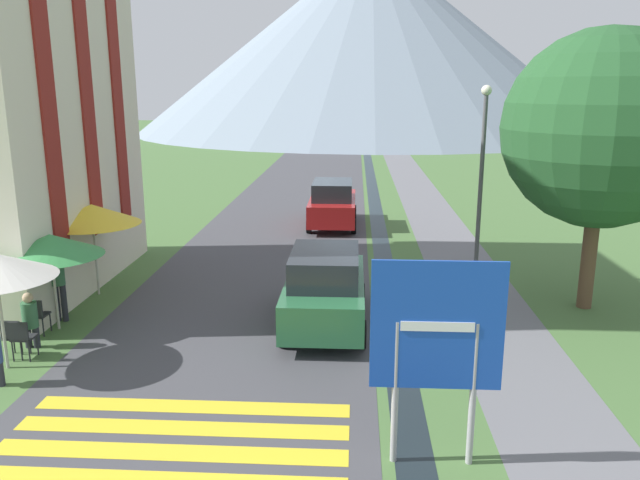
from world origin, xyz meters
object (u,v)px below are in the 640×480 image
at_px(streetlamp, 482,170).
at_px(person_seated_near, 30,317).
at_px(cafe_chair_near_left, 22,336).
at_px(person_standing_terrace, 58,281).
at_px(parked_car_near, 325,288).
at_px(cafe_umbrella_middle_green, 50,245).
at_px(cafe_umbrella_rear_yellow, 92,214).
at_px(tree_by_path, 602,129).
at_px(road_sign, 437,340).
at_px(parked_car_far, 333,204).
at_px(cafe_chair_middle, 36,313).
at_px(cafe_chair_near_right, 14,335).

bearing_deg(streetlamp, person_seated_near, -153.29).
relative_size(cafe_chair_near_left, streetlamp, 0.16).
xyz_separation_m(person_seated_near, person_standing_terrace, (-0.10, 1.55, 0.32)).
distance_m(parked_car_near, cafe_umbrella_middle_green, 6.22).
bearing_deg(cafe_umbrella_rear_yellow, tree_by_path, -1.24).
distance_m(person_seated_near, streetlamp, 11.76).
relative_size(road_sign, tree_by_path, 0.46).
relative_size(parked_car_far, streetlamp, 0.79).
bearing_deg(parked_car_far, person_standing_terrace, -119.27).
height_order(cafe_chair_middle, tree_by_path, tree_by_path).
bearing_deg(parked_car_near, cafe_umbrella_middle_green, -174.71).
height_order(cafe_chair_near_left, streetlamp, streetlamp).
relative_size(cafe_umbrella_rear_yellow, person_standing_terrace, 1.44).
height_order(parked_car_near, cafe_chair_middle, parked_car_near).
bearing_deg(road_sign, cafe_chair_near_left, 158.32).
bearing_deg(streetlamp, road_sign, -104.24).
bearing_deg(cafe_umbrella_middle_green, streetlamp, 21.96).
bearing_deg(person_standing_terrace, parked_car_far, 60.73).
bearing_deg(cafe_chair_middle, streetlamp, 14.79).
distance_m(parked_car_far, person_seated_near, 13.68).
bearing_deg(cafe_chair_near_right, cafe_umbrella_rear_yellow, 81.63).
height_order(parked_car_far, cafe_chair_middle, parked_car_far).
bearing_deg(tree_by_path, person_seated_near, -165.60).
relative_size(cafe_chair_middle, cafe_umbrella_middle_green, 0.37).
xyz_separation_m(parked_car_near, cafe_umbrella_rear_yellow, (-6.17, 1.90, 1.28)).
bearing_deg(streetlamp, cafe_chair_near_left, -150.26).
distance_m(cafe_chair_middle, person_seated_near, 0.72).
xyz_separation_m(cafe_chair_near_right, cafe_umbrella_rear_yellow, (0.05, 4.08, 1.67)).
xyz_separation_m(cafe_chair_middle, tree_by_path, (12.85, 2.58, 3.92)).
distance_m(parked_car_near, tree_by_path, 7.54).
height_order(road_sign, cafe_chair_near_left, road_sign).
height_order(cafe_umbrella_rear_yellow, streetlamp, streetlamp).
xyz_separation_m(cafe_chair_middle, streetlamp, (10.48, 4.50, 2.70)).
relative_size(cafe_chair_near_right, cafe_umbrella_rear_yellow, 0.34).
xyz_separation_m(cafe_chair_middle, cafe_umbrella_middle_green, (0.28, 0.39, 1.47)).
height_order(cafe_chair_middle, streetlamp, streetlamp).
bearing_deg(parked_car_near, parked_car_far, 91.21).
bearing_deg(parked_car_far, road_sign, -82.69).
xyz_separation_m(parked_car_far, person_seated_near, (-5.94, -12.32, -0.23)).
height_order(cafe_umbrella_middle_green, streetlamp, streetlamp).
distance_m(person_seated_near, person_standing_terrace, 1.59).
xyz_separation_m(cafe_chair_near_right, person_standing_terrace, (-0.04, 2.12, 0.48)).
height_order(parked_car_far, person_standing_terrace, parked_car_far).
bearing_deg(parked_car_far, cafe_umbrella_rear_yellow, -124.04).
distance_m(cafe_chair_middle, cafe_chair_near_left, 1.33).
bearing_deg(person_standing_terrace, parked_car_near, 0.60).
bearing_deg(cafe_chair_near_right, streetlamp, 21.36).
height_order(streetlamp, tree_by_path, tree_by_path).
distance_m(parked_car_near, cafe_chair_middle, 6.46).
bearing_deg(road_sign, person_seated_near, 154.88).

